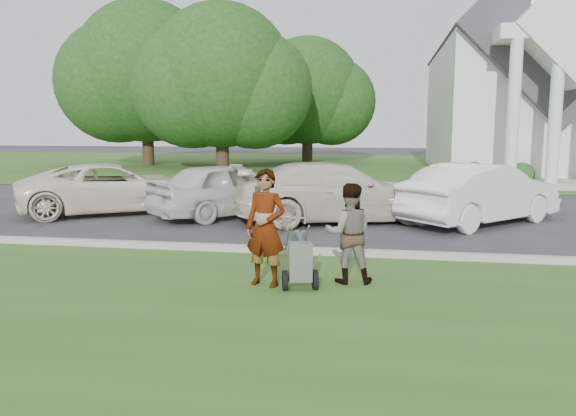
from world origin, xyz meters
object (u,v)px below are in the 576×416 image
(person_right, at_px, (349,234))
(parking_meter_near, at_px, (258,213))
(car_a, at_px, (113,188))
(car_b, at_px, (228,189))
(tree_back, at_px, (307,96))
(striping_cart, at_px, (300,263))
(car_d, at_px, (481,194))
(tree_left, at_px, (221,83))
(tree_far, at_px, (145,78))
(church, at_px, (524,65))
(car_c, at_px, (335,192))
(person_left, at_px, (266,229))

(person_right, xyz_separation_m, parking_meter_near, (-1.81, 1.32, 0.10))
(car_a, relative_size, car_b, 1.16)
(person_right, height_order, car_b, person_right)
(tree_back, relative_size, striping_cart, 8.23)
(car_a, relative_size, car_d, 1.10)
(tree_left, height_order, tree_far, tree_far)
(church, bearing_deg, car_c, -115.42)
(car_b, distance_m, car_d, 6.89)
(tree_far, bearing_deg, striping_cart, -62.05)
(person_left, height_order, parking_meter_near, person_left)
(tree_far, xyz_separation_m, parking_meter_near, (13.18, -25.02, -4.77))
(tree_left, distance_m, tree_far, 6.73)
(striping_cart, xyz_separation_m, parking_meter_near, (-1.08, 1.85, 0.48))
(parking_meter_near, bearing_deg, tree_far, 117.77)
(church, relative_size, car_b, 5.24)
(tree_far, height_order, car_b, tree_far)
(tree_back, distance_m, person_right, 31.98)
(parking_meter_near, relative_size, car_d, 0.30)
(person_left, height_order, car_d, person_left)
(church, bearing_deg, car_b, -123.23)
(parking_meter_near, xyz_separation_m, car_d, (4.88, 4.98, -0.12))
(tree_left, bearing_deg, car_d, -54.73)
(tree_left, relative_size, striping_cart, 9.10)
(tree_far, bearing_deg, tree_back, 26.56)
(tree_back, height_order, car_d, tree_back)
(car_a, distance_m, car_d, 10.49)
(person_right, bearing_deg, striping_cart, 29.20)
(tree_far, xyz_separation_m, car_d, (18.06, -20.04, -4.89))
(person_right, xyz_separation_m, car_c, (-0.74, 6.02, -0.01))
(car_d, bearing_deg, person_right, 109.13)
(tree_left, relative_size, tree_back, 1.11)
(tree_far, xyz_separation_m, car_a, (7.57, -19.86, -4.95))
(car_b, bearing_deg, person_right, 162.20)
(tree_left, xyz_separation_m, striping_cart, (8.26, -23.88, -4.67))
(tree_back, bearing_deg, car_d, -72.17)
(person_left, relative_size, car_d, 0.39)
(tree_left, relative_size, car_c, 1.92)
(church, distance_m, person_right, 26.26)
(church, relative_size, tree_left, 2.27)
(church, relative_size, striping_cart, 20.63)
(striping_cart, distance_m, parking_meter_near, 2.20)
(car_b, bearing_deg, tree_back, -46.10)
(tree_far, distance_m, car_d, 27.41)
(parking_meter_near, bearing_deg, tree_back, 96.04)
(parking_meter_near, relative_size, car_c, 0.26)
(striping_cart, xyz_separation_m, car_d, (3.79, 6.84, 0.36))
(church, xyz_separation_m, parking_meter_near, (-9.83, -23.15, -5.02))
(parking_meter_near, xyz_separation_m, car_b, (-2.02, 5.06, -0.14))
(tree_back, bearing_deg, person_right, -80.96)
(person_left, bearing_deg, tree_back, 111.32)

